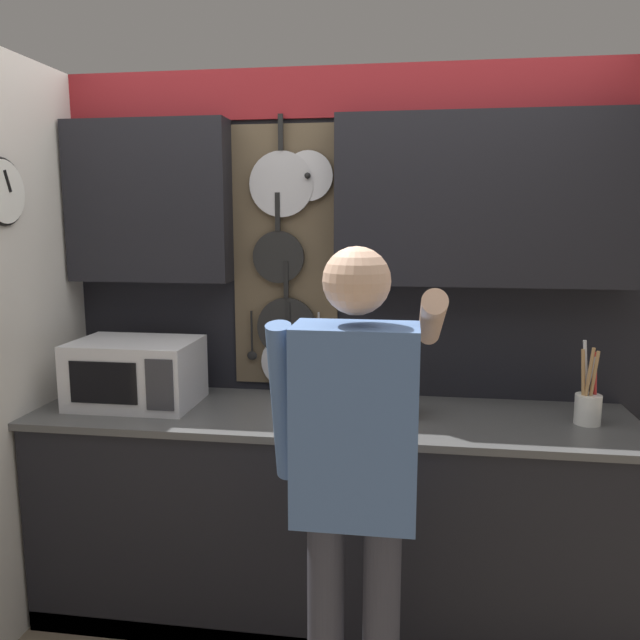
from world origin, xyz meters
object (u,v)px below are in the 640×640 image
(utensil_crock, at_px, (588,404))
(person, at_px, (355,463))
(microwave, at_px, (136,372))
(knife_block, at_px, (402,393))

(utensil_crock, relative_size, person, 0.21)
(microwave, height_order, person, person)
(microwave, relative_size, person, 0.32)
(knife_block, height_order, person, person)
(knife_block, relative_size, person, 0.15)
(person, bearing_deg, utensil_crock, 38.85)
(microwave, distance_m, utensil_crock, 1.92)
(microwave, distance_m, person, 1.26)
(person, bearing_deg, knife_block, 79.46)
(utensil_crock, bearing_deg, microwave, -179.97)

